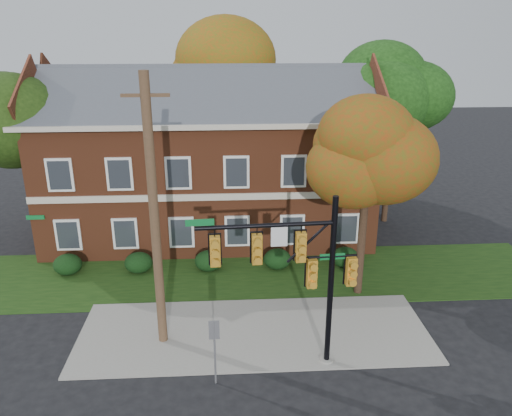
{
  "coord_description": "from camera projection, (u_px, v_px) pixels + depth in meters",
  "views": [
    {
      "loc": [
        -0.95,
        -16.21,
        11.61
      ],
      "look_at": [
        0.19,
        3.0,
        4.66
      ],
      "focal_mm": 35.0,
      "sensor_mm": 36.0,
      "label": 1
    }
  ],
  "objects": [
    {
      "name": "hedge_right",
      "position": [
        277.0,
        259.0,
        25.41
      ],
      "size": [
        1.4,
        1.26,
        1.05
      ],
      "primitive_type": "ellipsoid",
      "color": "black",
      "rests_on": "ground"
    },
    {
      "name": "traffic_signal",
      "position": [
        299.0,
        266.0,
        16.92
      ],
      "size": [
        5.79,
        0.64,
        6.47
      ],
      "rotation": [
        0.0,
        0.0,
        0.06
      ],
      "color": "gray",
      "rests_on": "ground"
    },
    {
      "name": "tree_left_rear",
      "position": [
        23.0,
        127.0,
        26.47
      ],
      "size": [
        5.4,
        5.1,
        8.88
      ],
      "color": "black",
      "rests_on": "ground"
    },
    {
      "name": "grass_strip",
      "position": [
        249.0,
        275.0,
        24.84
      ],
      "size": [
        30.0,
        6.0,
        0.04
      ],
      "primitive_type": "cube",
      "color": "#193811",
      "rests_on": "ground"
    },
    {
      "name": "hedge_far_left",
      "position": [
        68.0,
        264.0,
        24.83
      ],
      "size": [
        1.4,
        1.26,
        1.05
      ],
      "primitive_type": "ellipsoid",
      "color": "black",
      "rests_on": "ground"
    },
    {
      "name": "tree_near_right",
      "position": [
        375.0,
        153.0,
        20.87
      ],
      "size": [
        4.5,
        4.25,
        8.58
      ],
      "color": "black",
      "rests_on": "ground"
    },
    {
      "name": "tree_far_rear",
      "position": [
        230.0,
        70.0,
        34.76
      ],
      "size": [
        6.84,
        6.46,
        11.52
      ],
      "color": "black",
      "rests_on": "ground"
    },
    {
      "name": "ground",
      "position": [
        256.0,
        348.0,
        19.22
      ],
      "size": [
        120.0,
        120.0,
        0.0
      ],
      "primitive_type": "plane",
      "color": "black",
      "rests_on": "ground"
    },
    {
      "name": "hedge_left",
      "position": [
        139.0,
        263.0,
        25.02
      ],
      "size": [
        1.4,
        1.26,
        1.05
      ],
      "primitive_type": "ellipsoid",
      "color": "black",
      "rests_on": "ground"
    },
    {
      "name": "apartment_building",
      "position": [
        209.0,
        151.0,
        28.63
      ],
      "size": [
        18.8,
        8.8,
        9.74
      ],
      "color": "brown",
      "rests_on": "ground"
    },
    {
      "name": "sidewalk",
      "position": [
        254.0,
        332.0,
        20.14
      ],
      "size": [
        14.0,
        5.0,
        0.08
      ],
      "primitive_type": "cube",
      "color": "gray",
      "rests_on": "ground"
    },
    {
      "name": "tree_right_rear",
      "position": [
        402.0,
        92.0,
        29.0
      ],
      "size": [
        6.3,
        5.95,
        10.62
      ],
      "color": "black",
      "rests_on": "ground"
    },
    {
      "name": "utility_pole",
      "position": [
        154.0,
        217.0,
        17.85
      ],
      "size": [
        1.61,
        0.35,
        10.34
      ],
      "rotation": [
        0.0,
        0.0,
        0.01
      ],
      "color": "#503B25",
      "rests_on": "ground"
    },
    {
      "name": "hedge_center",
      "position": [
        208.0,
        261.0,
        25.22
      ],
      "size": [
        1.4,
        1.26,
        1.05
      ],
      "primitive_type": "ellipsoid",
      "color": "black",
      "rests_on": "ground"
    },
    {
      "name": "hedge_far_right",
      "position": [
        345.0,
        257.0,
        25.61
      ],
      "size": [
        1.4,
        1.26,
        1.05
      ],
      "primitive_type": "ellipsoid",
      "color": "black",
      "rests_on": "ground"
    },
    {
      "name": "sign_post",
      "position": [
        214.0,
        342.0,
        16.75
      ],
      "size": [
        0.36,
        0.07,
        2.5
      ],
      "rotation": [
        0.0,
        0.0,
        0.03
      ],
      "color": "slate",
      "rests_on": "ground"
    }
  ]
}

